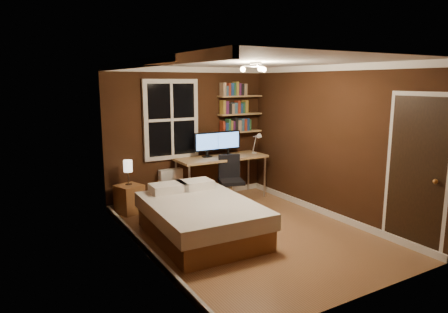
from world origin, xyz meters
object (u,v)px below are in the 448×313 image
radiator (171,186)px  office_chair (231,187)px  bed (200,218)px  nightstand (129,199)px  bedside_lamp (128,173)px  monitor_right (228,143)px  desk (221,160)px  desk_lamp (257,143)px  monitor_left (207,145)px

radiator → office_chair: 1.12m
bed → radiator: size_ratio=3.11×
nightstand → bedside_lamp: 0.46m
nightstand → monitor_right: 2.15m
desk → desk_lamp: size_ratio=3.98×
nightstand → bed: bearing=-89.0°
bedside_lamp → desk: size_ratio=0.25×
bed → monitor_left: size_ratio=3.92×
bedside_lamp → radiator: size_ratio=0.68×
desk → monitor_right: bearing=23.7°
radiator → desk_lamp: (1.69, -0.34, 0.73)m
monitor_left → monitor_right: bearing=0.0°
bedside_lamp → desk_lamp: size_ratio=0.99×
bedside_lamp → desk: bedside_lamp is taller
nightstand → office_chair: size_ratio=0.53×
nightstand → monitor_left: 1.73m
desk_lamp → radiator: bearing=168.5°
bedside_lamp → office_chair: 1.84m
bed → bedside_lamp: 1.74m
nightstand → desk: (1.79, -0.08, 0.53)m
radiator → monitor_right: size_ratio=1.26×
bedside_lamp → desk_lamp: 2.55m
bedside_lamp → radiator: bearing=10.4°
desk → bedside_lamp: bearing=177.4°
nightstand → radiator: (0.84, 0.15, 0.08)m
bedside_lamp → desk_lamp: (2.52, -0.19, 0.34)m
bed → desk_lamp: (1.96, 1.40, 0.77)m
bedside_lamp → office_chair: size_ratio=0.47×
radiator → monitor_right: bearing=-7.2°
desk_lamp → nightstand: bearing=175.7°
desk_lamp → monitor_right: bearing=159.7°
radiator → desk: size_ratio=0.37×
nightstand → office_chair: office_chair is taller
bed → radiator: bearing=83.5°
nightstand → desk: bearing=-21.2°
bed → office_chair: bearing=44.8°
radiator → nightstand: bearing=-169.6°
radiator → monitor_left: 1.02m
desk → monitor_right: (0.20, 0.09, 0.30)m
nightstand → monitor_right: bearing=-18.4°
desk → office_chair: office_chair is taller
nightstand → desk_lamp: 2.66m
desk → monitor_right: size_ratio=3.42×
monitor_right → desk_lamp: 0.57m
desk → office_chair: (-0.06, -0.45, -0.43)m
bed → desk_lamp: bearing=37.9°
desk → office_chair: size_ratio=1.89×
desk_lamp → bedside_lamp: bearing=175.7°
monitor_left → radiator: bearing=168.0°
monitor_right → desk_lamp: bearing=-20.3°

